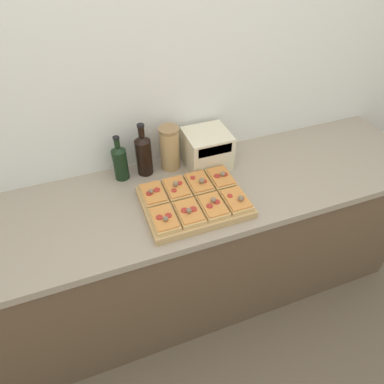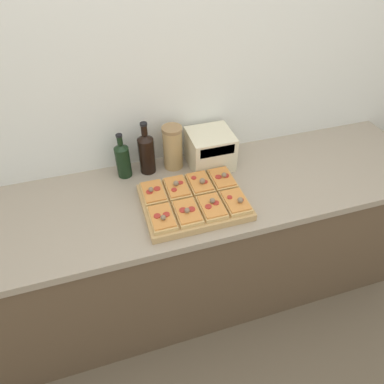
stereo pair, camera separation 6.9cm
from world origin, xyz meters
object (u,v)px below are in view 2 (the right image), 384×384
(toaster_oven, at_px, (210,149))
(wine_bottle, at_px, (146,152))
(olive_oil_bottle, at_px, (123,159))
(cutting_board, at_px, (194,202))
(grain_jar_tall, at_px, (173,147))

(toaster_oven, bearing_deg, wine_bottle, 173.02)
(wine_bottle, xyz_separation_m, toaster_oven, (0.34, -0.04, -0.02))
(olive_oil_bottle, bearing_deg, cutting_board, -49.49)
(olive_oil_bottle, bearing_deg, grain_jar_tall, 0.00)
(cutting_board, relative_size, wine_bottle, 1.67)
(olive_oil_bottle, bearing_deg, wine_bottle, 0.00)
(cutting_board, bearing_deg, wine_bottle, 115.32)
(wine_bottle, bearing_deg, olive_oil_bottle, -180.00)
(toaster_oven, bearing_deg, cutting_board, -122.24)
(grain_jar_tall, bearing_deg, cutting_board, -87.47)
(cutting_board, relative_size, toaster_oven, 1.93)
(cutting_board, xyz_separation_m, olive_oil_bottle, (-0.28, 0.33, 0.08))
(cutting_board, relative_size, olive_oil_bottle, 1.95)
(wine_bottle, bearing_deg, toaster_oven, -6.98)
(wine_bottle, distance_m, toaster_oven, 0.34)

